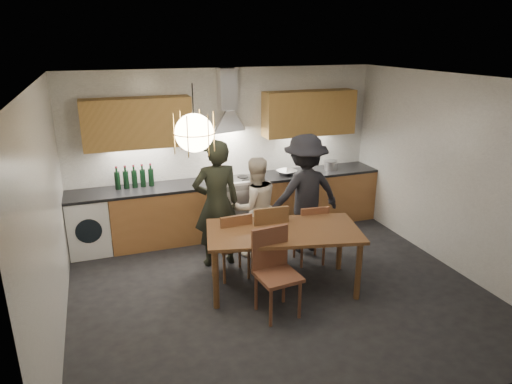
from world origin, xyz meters
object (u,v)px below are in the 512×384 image
object	(u,v)px
chair_back_left	(234,241)
mixing_bowl	(286,172)
chair_front	(274,266)
person_left	(217,204)
wine_bottles	(134,176)
person_right	(305,194)
stock_pot	(330,166)
dining_table	(283,237)
person_mid	(255,207)

from	to	relation	value
chair_back_left	mixing_bowl	world-z (taller)	mixing_bowl
chair_front	person_left	world-z (taller)	person_left
chair_back_left	chair_front	xyz separation A→B (m)	(0.21, -0.86, 0.04)
mixing_bowl	wine_bottles	bearing A→B (deg)	176.63
person_left	person_right	world-z (taller)	person_left
mixing_bowl	stock_pot	size ratio (longest dim) A/B	1.51
chair_front	person_right	distance (m)	1.74
chair_back_left	mixing_bowl	size ratio (longest dim) A/B	2.97
dining_table	wine_bottles	bearing A→B (deg)	141.38
wine_bottles	chair_front	bearing A→B (deg)	-62.23
chair_back_left	stock_pot	world-z (taller)	stock_pot
person_left	mixing_bowl	size ratio (longest dim) A/B	5.70
mixing_bowl	wine_bottles	size ratio (longest dim) A/B	0.55
chair_back_left	stock_pot	bearing A→B (deg)	-148.85
dining_table	mixing_bowl	xyz separation A→B (m)	(0.82, 1.84, 0.24)
chair_front	person_mid	world-z (taller)	person_mid
dining_table	chair_front	distance (m)	0.55
chair_front	stock_pot	xyz separation A→B (m)	(1.95, 2.32, 0.40)
person_left	mixing_bowl	bearing A→B (deg)	-146.43
person_left	person_mid	size ratio (longest dim) A/B	1.21
person_mid	mixing_bowl	distance (m)	1.21
person_left	person_mid	distance (m)	0.61
person_left	chair_front	bearing A→B (deg)	103.06
chair_back_left	person_right	xyz separation A→B (m)	(1.24, 0.52, 0.34)
dining_table	mixing_bowl	world-z (taller)	mixing_bowl
person_right	mixing_bowl	size ratio (longest dim) A/B	5.60
chair_front	person_left	xyz separation A→B (m)	(-0.30, 1.36, 0.32)
person_right	person_mid	bearing A→B (deg)	-8.91
chair_back_left	person_left	distance (m)	0.62
mixing_bowl	dining_table	bearing A→B (deg)	-114.08
dining_table	mixing_bowl	distance (m)	2.03
person_mid	wine_bottles	world-z (taller)	person_mid
chair_front	stock_pot	distance (m)	3.05
stock_pot	person_left	bearing A→B (deg)	-156.91
mixing_bowl	stock_pot	distance (m)	0.83
dining_table	person_right	xyz separation A→B (m)	(0.72, 0.93, 0.18)
mixing_bowl	wine_bottles	xyz separation A→B (m)	(-2.40, 0.14, 0.13)
person_right	stock_pot	bearing A→B (deg)	-138.32
dining_table	chair_back_left	distance (m)	0.68
person_right	dining_table	bearing A→B (deg)	48.36
person_mid	stock_pot	world-z (taller)	person_mid
chair_front	wine_bottles	size ratio (longest dim) A/B	1.76
person_mid	person_right	bearing A→B (deg)	170.67
chair_front	mixing_bowl	distance (m)	2.57
dining_table	person_left	xyz separation A→B (m)	(-0.60, 0.91, 0.19)
person_left	wine_bottles	xyz separation A→B (m)	(-0.97, 1.07, 0.18)
person_mid	mixing_bowl	world-z (taller)	person_mid
person_mid	stock_pot	distance (m)	1.90
chair_front	person_mid	bearing A→B (deg)	72.67
dining_table	person_right	distance (m)	1.19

